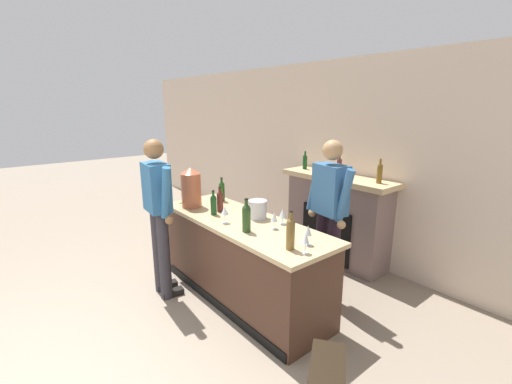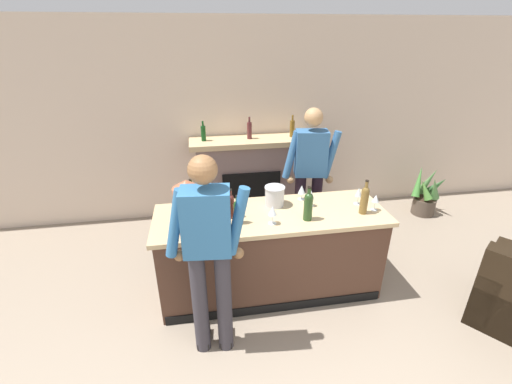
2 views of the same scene
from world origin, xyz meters
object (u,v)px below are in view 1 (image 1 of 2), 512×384
(person_bartender, at_px, (329,215))
(wine_glass_back_row, at_px, (308,231))
(wine_bottle_rose_blush, at_px, (290,232))
(wine_glass_front_left, at_px, (282,214))
(person_customer, at_px, (159,212))
(wine_glass_near_bucket, at_px, (225,211))
(wine_bottle_burgundy_dark, at_px, (222,191))
(wine_bottle_merlot_tall, at_px, (220,201))
(ice_bucket_steel, at_px, (258,209))
(wine_bottle_chardonnay_pale, at_px, (246,217))
(copper_dispenser, at_px, (191,187))
(wine_glass_by_dispenser, at_px, (305,240))
(wine_glass_front_right, at_px, (274,218))
(wine_bottle_riesling_slim, at_px, (214,204))
(fireplace_stone, at_px, (336,217))

(person_bartender, bearing_deg, wine_glass_back_row, -65.43)
(wine_bottle_rose_blush, relative_size, wine_glass_front_left, 2.15)
(person_customer, xyz_separation_m, wine_glass_near_bucket, (0.60, 0.47, 0.06))
(wine_bottle_burgundy_dark, bearing_deg, wine_glass_near_bucket, -31.73)
(wine_bottle_merlot_tall, bearing_deg, ice_bucket_steel, 21.38)
(wine_bottle_merlot_tall, xyz_separation_m, wine_glass_back_row, (1.31, 0.06, -0.01))
(wine_bottle_burgundy_dark, height_order, wine_bottle_chardonnay_pale, wine_bottle_chardonnay_pale)
(copper_dispenser, relative_size, wine_bottle_chardonnay_pale, 1.43)
(wine_glass_back_row, bearing_deg, ice_bucket_steel, 171.57)
(wine_bottle_merlot_tall, xyz_separation_m, wine_glass_by_dispenser, (1.42, -0.09, -0.01))
(copper_dispenser, distance_m, wine_glass_front_right, 1.24)
(person_bartender, relative_size, wine_glass_front_left, 11.09)
(wine_glass_front_left, bearing_deg, person_bartender, 62.96)
(wine_bottle_burgundy_dark, xyz_separation_m, wine_glass_near_bucket, (0.73, -0.45, -0.01))
(person_bartender, distance_m, wine_glass_by_dispenser, 0.92)
(person_customer, relative_size, wine_bottle_rose_blush, 5.15)
(ice_bucket_steel, xyz_separation_m, wine_bottle_burgundy_dark, (-0.83, 0.08, 0.04))
(wine_bottle_chardonnay_pale, distance_m, wine_glass_near_bucket, 0.34)
(wine_glass_near_bucket, xyz_separation_m, wine_glass_front_right, (0.46, 0.28, -0.01))
(wine_bottle_chardonnay_pale, distance_m, wine_glass_front_left, 0.43)
(person_bartender, xyz_separation_m, copper_dispenser, (-1.40, -0.88, 0.18))
(wine_glass_front_right, bearing_deg, wine_bottle_burgundy_dark, 171.91)
(wine_glass_front_right, bearing_deg, wine_bottle_riesling_slim, -164.24)
(wine_bottle_chardonnay_pale, height_order, wine_bottle_riesling_slim, wine_bottle_chardonnay_pale)
(ice_bucket_steel, height_order, wine_bottle_chardonnay_pale, wine_bottle_chardonnay_pale)
(person_bartender, xyz_separation_m, wine_bottle_merlot_tall, (-1.01, -0.72, 0.07))
(wine_bottle_rose_blush, distance_m, wine_glass_back_row, 0.19)
(wine_glass_front_left, xyz_separation_m, wine_glass_by_dispenser, (0.65, -0.35, 0.01))
(wine_glass_front_left, bearing_deg, wine_bottle_rose_blush, -37.59)
(fireplace_stone, distance_m, wine_glass_by_dispenser, 2.05)
(wine_bottle_merlot_tall, distance_m, wine_glass_front_left, 0.82)
(wine_glass_near_bucket, height_order, wine_glass_back_row, wine_glass_back_row)
(fireplace_stone, xyz_separation_m, wine_glass_near_bucket, (-0.06, -1.83, 0.44))
(wine_glass_by_dispenser, relative_size, wine_glass_front_right, 0.98)
(person_customer, distance_m, wine_bottle_rose_blush, 1.61)
(ice_bucket_steel, xyz_separation_m, wine_glass_near_bucket, (-0.10, -0.37, 0.03))
(person_bartender, bearing_deg, ice_bucket_steel, -135.19)
(wine_glass_front_left, distance_m, wine_glass_back_row, 0.58)
(copper_dispenser, xyz_separation_m, wine_glass_near_bucket, (0.75, -0.02, -0.11))
(copper_dispenser, relative_size, wine_bottle_riesling_slim, 1.70)
(ice_bucket_steel, distance_m, wine_glass_by_dispenser, 1.00)
(person_customer, height_order, wine_glass_by_dispenser, person_customer)
(fireplace_stone, relative_size, person_customer, 0.90)
(wine_bottle_burgundy_dark, height_order, wine_glass_back_row, wine_bottle_burgundy_dark)
(ice_bucket_steel, height_order, wine_bottle_merlot_tall, wine_bottle_merlot_tall)
(wine_bottle_merlot_tall, bearing_deg, wine_bottle_burgundy_dark, 143.59)
(person_bartender, xyz_separation_m, wine_glass_back_row, (0.30, -0.67, 0.06))
(person_customer, xyz_separation_m, copper_dispenser, (-0.15, 0.49, 0.18))
(wine_bottle_rose_blush, bearing_deg, copper_dispenser, -179.02)
(fireplace_stone, bearing_deg, wine_bottle_chardonnay_pale, -80.96)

